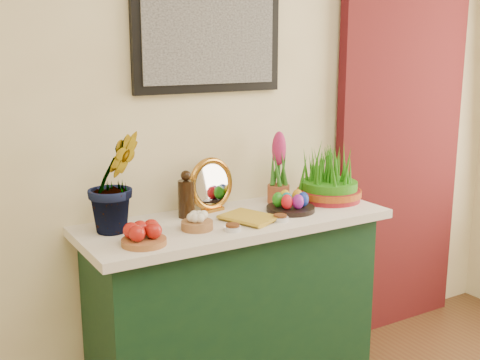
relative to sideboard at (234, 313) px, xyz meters
name	(u,v)px	position (x,y,z in m)	size (l,w,h in m)	color
sideboard	(234,313)	(0.00, 0.00, 0.00)	(1.30, 0.45, 0.85)	#123319
tablecloth	(234,221)	(0.00, 0.00, 0.45)	(1.40, 0.55, 0.04)	silver
hyacinth_green	(114,166)	(-0.52, 0.07, 0.74)	(0.28, 0.24, 0.55)	#2A701F
apple_bowl	(144,236)	(-0.49, -0.15, 0.50)	(0.19, 0.19, 0.09)	#96592E
garlic_basket	(197,222)	(-0.23, -0.08, 0.50)	(0.16, 0.16, 0.07)	#AE7346
vinegar_cruet	(186,197)	(-0.18, 0.11, 0.56)	(0.07, 0.07, 0.21)	black
mirror	(211,185)	(-0.03, 0.15, 0.59)	(0.26, 0.10, 0.25)	#BD7B27
book	(237,221)	(-0.05, -0.11, 0.48)	(0.16, 0.23, 0.03)	gold
spice_dish_left	(233,228)	(-0.11, -0.17, 0.48)	(0.07, 0.07, 0.03)	silver
spice_dish_right	(280,218)	(0.14, -0.15, 0.48)	(0.07, 0.07, 0.03)	silver
egg_plate	(291,204)	(0.27, -0.05, 0.50)	(0.27, 0.27, 0.09)	black
hyacinth_pink	(279,171)	(0.31, 0.11, 0.62)	(0.11, 0.11, 0.35)	#994A2D
wheatgrass_sabzeh	(330,178)	(0.55, 0.02, 0.58)	(0.32, 0.32, 0.26)	maroon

